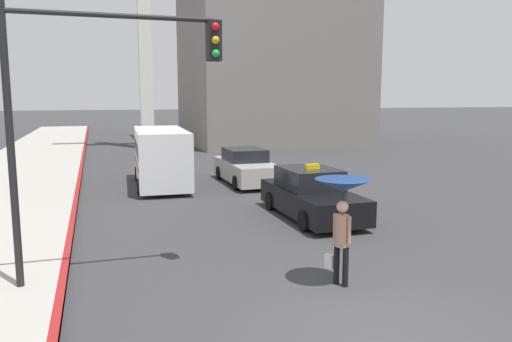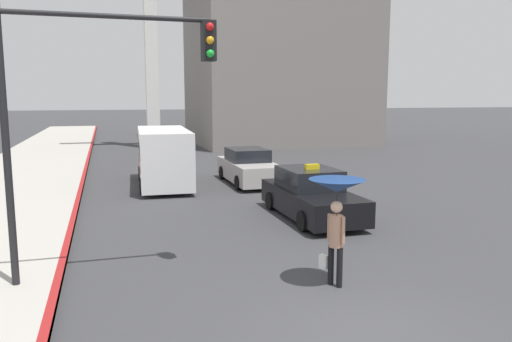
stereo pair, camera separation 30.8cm
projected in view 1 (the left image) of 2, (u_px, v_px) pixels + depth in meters
The scene contains 6 objects.
ground_plane at pixel (375, 328), 8.12m from camera, with size 300.00×300.00×0.00m, color #38383A.
taxi at pixel (311, 195), 15.59m from camera, with size 1.91×4.63×1.69m.
sedan_red at pixel (246, 167), 21.78m from camera, with size 1.91×4.64×1.51m.
ambulance_van at pixel (161, 155), 20.99m from camera, with size 2.31×5.88×2.40m.
pedestrian_with_umbrella at pixel (343, 198), 9.75m from camera, with size 1.12×1.12×2.16m.
traffic_light at pixel (101, 88), 9.50m from camera, with size 4.06×0.38×5.56m.
Camera 1 is at (-4.22, -6.69, 3.73)m, focal length 35.00 mm.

